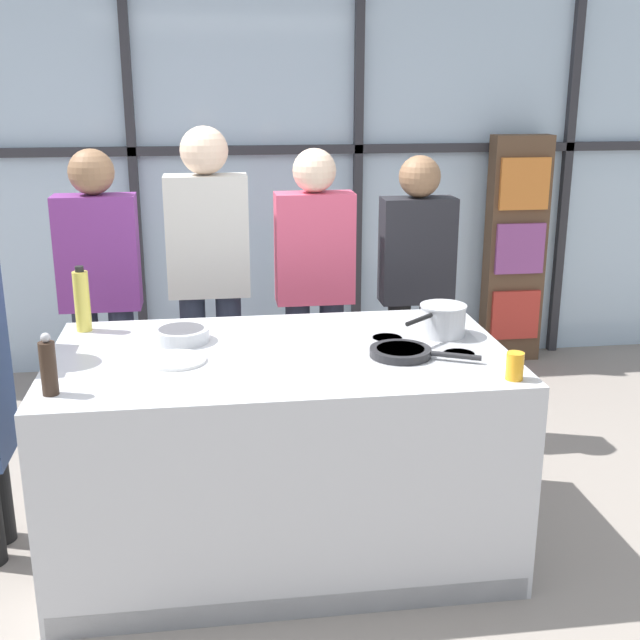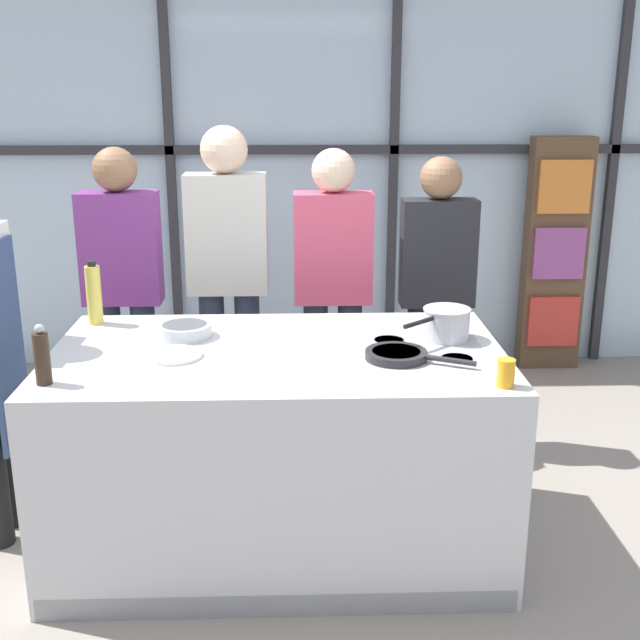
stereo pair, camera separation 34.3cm
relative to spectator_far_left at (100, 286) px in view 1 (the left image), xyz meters
The scene contains 15 objects.
ground_plane 1.66m from the spectator_far_left, 51.04° to the right, with size 18.00×18.00×0.00m, color gray.
back_window_wall 1.69m from the spectator_far_left, 58.43° to the left, with size 6.40×0.10×2.80m.
bookshelf 3.01m from the spectator_far_left, 23.64° to the left, with size 0.42×0.19×1.63m.
demo_island 1.45m from the spectator_far_left, 51.04° to the right, with size 1.90×1.09×0.91m.
spectator_far_left is the anchor object (origin of this frame).
spectator_center_left 0.57m from the spectator_far_left, ahead, with size 0.43×0.25×1.78m.
spectator_center_right 1.14m from the spectator_far_left, ahead, with size 0.42×0.23×1.66m.
spectator_far_right 1.71m from the spectator_far_left, ahead, with size 0.40×0.23×1.61m.
frying_pan 1.80m from the spectator_far_left, 41.33° to the right, with size 0.43×0.28×0.04m.
saucepan 1.84m from the spectator_far_left, 30.46° to the right, with size 0.32×0.29×0.14m.
white_plate 1.21m from the spectator_far_left, 69.12° to the right, with size 0.24×0.24×0.01m, color white.
mixing_bowl 0.97m from the spectator_far_left, 62.70° to the right, with size 0.24×0.24×0.06m.
oil_bottle 0.65m from the spectator_far_left, 89.56° to the right, with size 0.07×0.07×0.30m.
pepper_grinder 1.42m from the spectator_far_left, 90.20° to the right, with size 0.06×0.06×0.23m.
juice_glass_near 2.27m from the spectator_far_left, 41.38° to the right, with size 0.07×0.07×0.11m, color orange.
Camera 1 is at (-0.27, -3.16, 2.00)m, focal length 45.00 mm.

